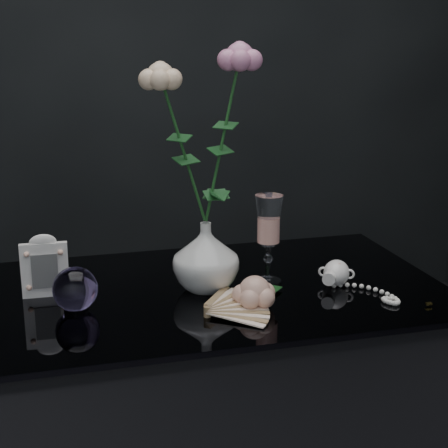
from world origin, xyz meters
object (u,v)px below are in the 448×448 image
object	(u,v)px
loose_rose	(255,292)
pearl_jar	(336,272)
vase	(206,257)
wine_glass	(268,240)
paperweight	(75,289)
picture_frame	(45,266)

from	to	relation	value
loose_rose	pearl_jar	xyz separation A→B (m)	(0.21, 0.08, -0.00)
vase	wine_glass	size ratio (longest dim) A/B	0.75
paperweight	wine_glass	bearing A→B (deg)	6.68
wine_glass	picture_frame	xyz separation A→B (m)	(-0.46, 0.04, -0.03)
paperweight	loose_rose	xyz separation A→B (m)	(0.34, -0.08, -0.01)
paperweight	loose_rose	distance (m)	0.35
paperweight	pearl_jar	size ratio (longest dim) A/B	0.44
wine_glass	paperweight	xyz separation A→B (m)	(-0.41, -0.05, -0.05)
vase	loose_rose	xyz separation A→B (m)	(0.07, -0.12, -0.04)
picture_frame	vase	bearing A→B (deg)	-6.39
picture_frame	pearl_jar	size ratio (longest dim) A/B	0.66
picture_frame	paperweight	xyz separation A→B (m)	(0.05, -0.09, -0.02)
wine_glass	pearl_jar	world-z (taller)	wine_glass
vase	wine_glass	world-z (taller)	wine_glass
vase	loose_rose	world-z (taller)	vase
paperweight	pearl_jar	world-z (taller)	paperweight
picture_frame	loose_rose	bearing A→B (deg)	-21.31
wine_glass	paperweight	size ratio (longest dim) A/B	2.21
vase	wine_glass	xyz separation A→B (m)	(0.14, 0.00, 0.02)
picture_frame	loose_rose	size ratio (longest dim) A/B	0.69
vase	picture_frame	xyz separation A→B (m)	(-0.32, 0.05, -0.01)
paperweight	loose_rose	world-z (taller)	paperweight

